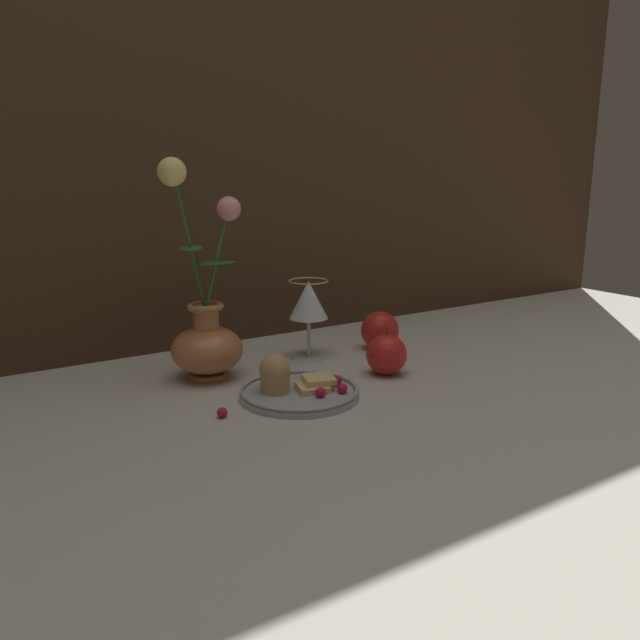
# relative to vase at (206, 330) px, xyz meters

# --- Properties ---
(ground_plane) EXTENTS (2.40, 2.40, 0.00)m
(ground_plane) POSITION_rel_vase_xyz_m (0.14, -0.07, -0.09)
(ground_plane) COLOR #B7B2A3
(ground_plane) RESTS_ON ground
(wall_back) EXTENTS (2.40, 0.04, 1.20)m
(wall_back) POSITION_rel_vase_xyz_m (0.14, 0.22, 0.51)
(wall_back) COLOR #422D1E
(wall_back) RESTS_ON ground_plane
(vase) EXTENTS (0.14, 0.13, 0.38)m
(vase) POSITION_rel_vase_xyz_m (0.00, 0.00, 0.00)
(vase) COLOR #B77042
(vase) RESTS_ON ground_plane
(plate_with_pastries) EXTENTS (0.19, 0.19, 0.07)m
(plate_with_pastries) POSITION_rel_vase_xyz_m (0.08, -0.17, -0.07)
(plate_with_pastries) COLOR #A3A3A8
(plate_with_pastries) RESTS_ON ground_plane
(wine_glass) EXTENTS (0.08, 0.08, 0.15)m
(wine_glass) POSITION_rel_vase_xyz_m (0.22, 0.02, 0.02)
(wine_glass) COLOR silver
(wine_glass) RESTS_ON ground_plane
(apple_beside_vase) EXTENTS (0.08, 0.08, 0.09)m
(apple_beside_vase) POSITION_rel_vase_xyz_m (0.37, -0.01, -0.05)
(apple_beside_vase) COLOR red
(apple_beside_vase) RESTS_ON ground_plane
(apple_near_glass) EXTENTS (0.07, 0.07, 0.09)m
(apple_near_glass) POSITION_rel_vase_xyz_m (0.28, -0.15, -0.05)
(apple_near_glass) COLOR red
(apple_near_glass) RESTS_ON ground_plane
(berry_near_plate) EXTENTS (0.02, 0.02, 0.02)m
(berry_near_plate) POSITION_rel_vase_xyz_m (0.36, -0.10, -0.08)
(berry_near_plate) COLOR #AD192D
(berry_near_plate) RESTS_ON ground_plane
(berry_front_center) EXTENTS (0.02, 0.02, 0.02)m
(berry_front_center) POSITION_rel_vase_xyz_m (-0.05, -0.18, -0.08)
(berry_front_center) COLOR #AD192D
(berry_front_center) RESTS_ON ground_plane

